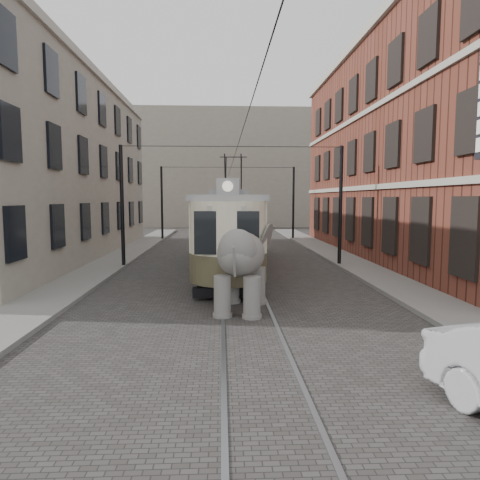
{
  "coord_description": "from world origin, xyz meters",
  "views": [
    {
      "loc": [
        -0.75,
        -15.1,
        3.43
      ],
      "look_at": [
        -0.16,
        -1.53,
        2.1
      ],
      "focal_mm": 31.91,
      "sensor_mm": 36.0,
      "label": 1
    }
  ],
  "objects": [
    {
      "name": "ground",
      "position": [
        0.0,
        0.0,
        0.0
      ],
      "size": [
        120.0,
        120.0,
        0.0
      ],
      "primitive_type": "plane",
      "color": "#3F3C3A"
    },
    {
      "name": "tram_rails",
      "position": [
        0.0,
        0.0,
        0.01
      ],
      "size": [
        1.54,
        80.0,
        0.02
      ],
      "primitive_type": null,
      "color": "slate",
      "rests_on": "ground"
    },
    {
      "name": "sidewalk_right",
      "position": [
        6.0,
        0.0,
        0.07
      ],
      "size": [
        2.0,
        60.0,
        0.15
      ],
      "primitive_type": "cube",
      "color": "slate",
      "rests_on": "ground"
    },
    {
      "name": "sidewalk_left",
      "position": [
        -6.5,
        0.0,
        0.07
      ],
      "size": [
        2.0,
        60.0,
        0.15
      ],
      "primitive_type": "cube",
      "color": "slate",
      "rests_on": "ground"
    },
    {
      "name": "brick_building",
      "position": [
        11.0,
        9.0,
        6.0
      ],
      "size": [
        8.0,
        26.0,
        12.0
      ],
      "primitive_type": "cube",
      "color": "brown",
      "rests_on": "ground"
    },
    {
      "name": "stucco_building",
      "position": [
        -11.0,
        10.0,
        5.0
      ],
      "size": [
        7.0,
        24.0,
        10.0
      ],
      "primitive_type": "cube",
      "color": "gray",
      "rests_on": "ground"
    },
    {
      "name": "distant_block",
      "position": [
        0.0,
        40.0,
        7.0
      ],
      "size": [
        28.0,
        10.0,
        14.0
      ],
      "primitive_type": "cube",
      "color": "gray",
      "rests_on": "ground"
    },
    {
      "name": "catenary",
      "position": [
        -0.2,
        5.0,
        3.0
      ],
      "size": [
        11.0,
        30.2,
        6.0
      ],
      "primitive_type": null,
      "color": "black",
      "rests_on": "ground"
    },
    {
      "name": "tram",
      "position": [
        -0.16,
        5.72,
        2.73
      ],
      "size": [
        3.62,
        13.92,
        5.47
      ],
      "primitive_type": null,
      "rotation": [
        0.0,
        0.0,
        -0.06
      ],
      "color": "beige",
      "rests_on": "ground"
    },
    {
      "name": "elephant",
      "position": [
        -0.15,
        -2.21,
        1.34
      ],
      "size": [
        3.18,
        4.76,
        2.69
      ],
      "primitive_type": null,
      "rotation": [
        0.0,
        0.0,
        -0.18
      ],
      "color": "slate",
      "rests_on": "ground"
    }
  ]
}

